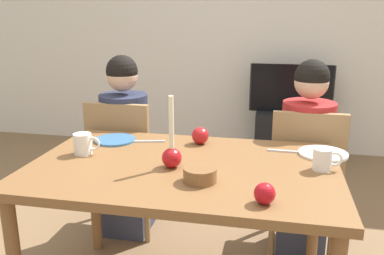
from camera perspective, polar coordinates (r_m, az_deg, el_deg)
back_wall at (r=4.34m, az=6.64°, el=14.06°), size 6.40×0.10×2.60m
dining_table at (r=1.92m, az=-1.22°, el=-7.46°), size 1.40×0.90×0.75m
chair_left at (r=2.66m, az=-9.39°, el=-4.47°), size 0.40×0.40×0.90m
chair_right at (r=2.50m, az=15.37°, el=-6.16°), size 0.40×0.40×0.90m
person_left_child at (r=2.67m, az=-9.20°, el=-3.07°), size 0.30×0.30×1.17m
person_right_child at (r=2.51m, az=15.42°, el=-4.67°), size 0.30×0.30×1.17m
tv_stand at (r=4.19m, az=13.18°, el=-1.05°), size 0.64×0.40×0.48m
tv at (r=4.08m, az=13.59°, el=5.28°), size 0.79×0.05×0.46m
candle_centerpiece at (r=1.83m, az=-2.83°, el=-3.57°), size 0.09×0.09×0.33m
plate_left at (r=2.26m, az=-10.61°, el=-1.69°), size 0.22×0.22×0.01m
plate_right at (r=2.11m, az=17.71°, el=-3.46°), size 0.24×0.24×0.01m
mug_left at (r=2.07m, az=-14.82°, el=-2.20°), size 0.13×0.09×0.10m
mug_right at (r=1.89m, az=17.71°, el=-4.23°), size 0.13×0.08×0.10m
fork_left at (r=2.21m, az=-6.16°, el=-1.92°), size 0.18×0.05×0.01m
fork_right at (r=2.10m, az=12.88°, el=-3.22°), size 0.18×0.02×0.01m
bowl_walnuts at (r=1.69m, az=1.12°, el=-6.55°), size 0.14×0.14×0.06m
apple_near_candle at (r=1.53m, az=10.04°, el=-9.00°), size 0.08×0.08×0.08m
apple_by_left_plate at (r=2.16m, az=1.15°, el=-1.13°), size 0.09×0.09×0.09m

